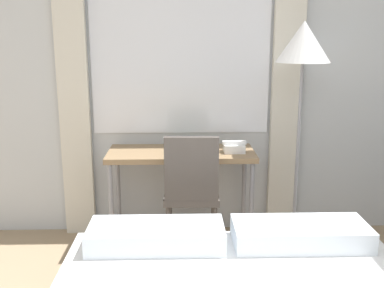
% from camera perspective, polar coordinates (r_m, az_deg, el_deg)
% --- Properties ---
extents(wall_back_with_window, '(4.76, 0.13, 2.70)m').
position_cam_1_polar(wall_back_with_window, '(3.65, 0.11, 9.32)').
color(wall_back_with_window, silver).
rests_on(wall_back_with_window, ground_plane).
extents(desk, '(1.12, 0.47, 0.77)m').
position_cam_1_polar(desk, '(3.45, -1.37, -2.15)').
color(desk, '#937551').
rests_on(desk, ground_plane).
extents(desk_chair, '(0.41, 0.41, 0.95)m').
position_cam_1_polar(desk_chair, '(3.29, -0.07, -5.64)').
color(desk_chair, '#59514C').
rests_on(desk_chair, ground_plane).
extents(standing_lamp, '(0.39, 0.39, 1.73)m').
position_cam_1_polar(standing_lamp, '(3.33, 13.89, 10.74)').
color(standing_lamp, '#4C4C51').
rests_on(standing_lamp, ground_plane).
extents(telephone, '(0.18, 0.13, 0.09)m').
position_cam_1_polar(telephone, '(3.41, 5.37, -0.43)').
color(telephone, white).
rests_on(telephone, desk).
extents(book, '(0.26, 0.22, 0.02)m').
position_cam_1_polar(book, '(3.47, -0.77, -0.51)').
color(book, '#33664C').
rests_on(book, desk).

